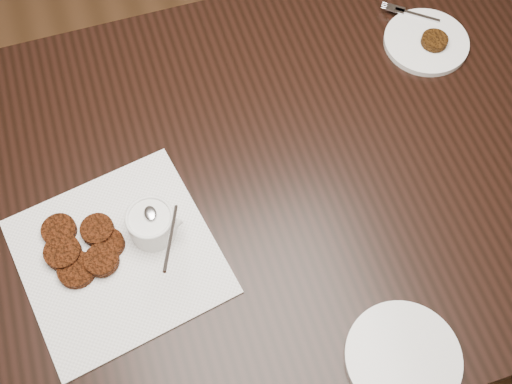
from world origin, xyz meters
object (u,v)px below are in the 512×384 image
at_px(plate_empty, 403,358).
at_px(table, 281,248).
at_px(plate_with_patty, 427,40).
at_px(sauce_ramekin, 149,216).
at_px(napkin, 118,256).

bearing_deg(plate_empty, table, 99.08).
bearing_deg(plate_empty, plate_with_patty, 61.91).
bearing_deg(plate_with_patty, sauce_ramekin, -158.95).
relative_size(table, plate_empty, 7.69).
relative_size(plate_with_patty, plate_empty, 0.94).
xyz_separation_m(table, plate_empty, (0.06, -0.40, 0.38)).
bearing_deg(sauce_ramekin, table, 9.56).
distance_m(table, sauce_ramekin, 0.52).
height_order(napkin, plate_with_patty, plate_with_patty).
relative_size(sauce_ramekin, plate_empty, 0.62).
relative_size(table, plate_with_patty, 8.20).
bearing_deg(napkin, plate_empty, -38.26).
bearing_deg(plate_empty, napkin, 141.74).
bearing_deg(napkin, table, 12.09).
xyz_separation_m(sauce_ramekin, plate_empty, (0.34, -0.35, -0.06)).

